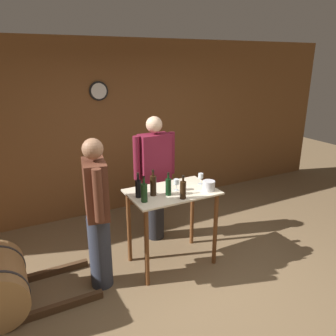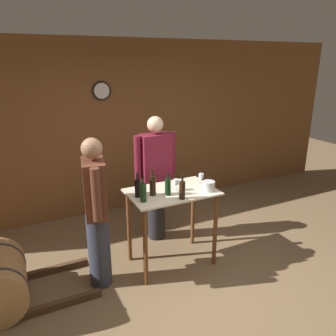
# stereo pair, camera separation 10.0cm
# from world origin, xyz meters

# --- Properties ---
(ground_plane) EXTENTS (14.00, 14.00, 0.00)m
(ground_plane) POSITION_xyz_m (0.00, 0.00, 0.00)
(ground_plane) COLOR brown
(back_wall) EXTENTS (8.40, 0.08, 2.70)m
(back_wall) POSITION_xyz_m (-0.00, 2.52, 1.35)
(back_wall) COLOR brown
(back_wall) RESTS_ON ground_plane
(tasting_table) EXTENTS (1.01, 0.65, 0.94)m
(tasting_table) POSITION_xyz_m (-0.03, 0.72, 0.74)
(tasting_table) COLOR beige
(tasting_table) RESTS_ON ground_plane
(wine_bottle_far_left) EXTENTS (0.07, 0.07, 0.28)m
(wine_bottle_far_left) POSITION_xyz_m (-0.44, 0.74, 1.05)
(wine_bottle_far_left) COLOR black
(wine_bottle_far_left) RESTS_ON tasting_table
(wine_bottle_left) EXTENTS (0.07, 0.07, 0.29)m
(wine_bottle_left) POSITION_xyz_m (-0.43, 0.59, 1.05)
(wine_bottle_left) COLOR #193819
(wine_bottle_left) RESTS_ON tasting_table
(wine_bottle_center) EXTENTS (0.07, 0.07, 0.30)m
(wine_bottle_center) POSITION_xyz_m (-0.27, 0.71, 1.06)
(wine_bottle_center) COLOR black
(wine_bottle_center) RESTS_ON tasting_table
(wine_bottle_right) EXTENTS (0.07, 0.07, 0.26)m
(wine_bottle_right) POSITION_xyz_m (-0.12, 0.64, 1.05)
(wine_bottle_right) COLOR black
(wine_bottle_right) RESTS_ON tasting_table
(wine_bottle_far_right) EXTENTS (0.07, 0.07, 0.27)m
(wine_bottle_far_right) POSITION_xyz_m (-0.03, 0.48, 1.05)
(wine_bottle_far_right) COLOR black
(wine_bottle_far_right) RESTS_ON tasting_table
(wine_glass_near_left) EXTENTS (0.07, 0.07, 0.14)m
(wine_glass_near_left) POSITION_xyz_m (0.03, 0.72, 1.04)
(wine_glass_near_left) COLOR silver
(wine_glass_near_left) RESTS_ON tasting_table
(wine_glass_near_center) EXTENTS (0.06, 0.06, 0.14)m
(wine_glass_near_center) POSITION_xyz_m (0.39, 0.76, 1.04)
(wine_glass_near_center) COLOR silver
(wine_glass_near_center) RESTS_ON tasting_table
(ice_bucket) EXTENTS (0.14, 0.14, 0.11)m
(ice_bucket) POSITION_xyz_m (0.36, 0.54, 1.00)
(ice_bucket) COLOR silver
(ice_bucket) RESTS_ON tasting_table
(person_host) EXTENTS (0.29, 0.58, 1.67)m
(person_host) POSITION_xyz_m (-0.92, 0.70, 0.88)
(person_host) COLOR #333847
(person_host) RESTS_ON ground_plane
(person_visitor_with_scarf) EXTENTS (0.59, 0.24, 1.71)m
(person_visitor_with_scarf) POSITION_xyz_m (0.05, 1.36, 0.90)
(person_visitor_with_scarf) COLOR #232328
(person_visitor_with_scarf) RESTS_ON ground_plane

